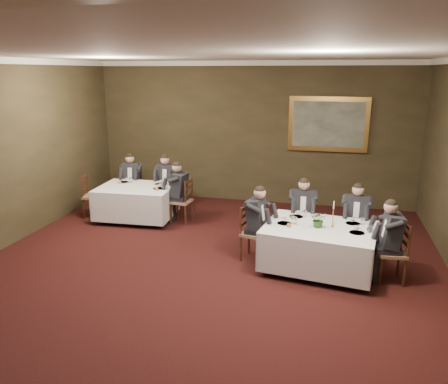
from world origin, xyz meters
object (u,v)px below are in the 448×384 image
at_px(diner_sec_backright, 167,189).
at_px(diner_main_endright, 391,251).
at_px(table_main, 319,244).
at_px(diner_main_backleft, 302,221).
at_px(chair_sec_backleft, 133,196).
at_px(diner_sec_backleft, 132,187).
at_px(chair_main_endright, 391,264).
at_px(chair_sec_endright, 182,210).
at_px(candlestick, 333,217).
at_px(painting, 328,124).
at_px(diner_main_endleft, 255,232).
at_px(chair_main_backright, 354,239).
at_px(chair_main_endleft, 254,244).
at_px(centerpiece, 319,219).
at_px(table_second, 137,200).
at_px(diner_sec_endright, 181,200).
at_px(chair_sec_backright, 168,198).
at_px(chair_sec_endleft, 94,205).
at_px(diner_main_backright, 355,227).
at_px(chair_main_backleft, 302,232).

bearing_deg(diner_sec_backright, diner_main_endright, 149.67).
bearing_deg(table_main, diner_main_backleft, 109.74).
distance_m(chair_sec_backleft, diner_sec_backleft, 0.23).
height_order(chair_main_endright, chair_sec_endright, same).
bearing_deg(diner_main_endright, table_main, 75.05).
height_order(diner_main_backleft, candlestick, diner_main_backleft).
bearing_deg(painting, chair_main_endright, -73.64).
bearing_deg(candlestick, diner_main_endleft, 175.59).
distance_m(table_main, chair_main_backright, 1.06).
height_order(chair_main_endleft, centerpiece, centerpiece).
height_order(table_second, chair_main_endright, chair_main_endright).
distance_m(diner_sec_backright, diner_sec_endright, 1.03).
relative_size(chair_sec_backright, painting, 0.53).
xyz_separation_m(table_main, chair_sec_endright, (-3.03, 1.73, -0.17)).
bearing_deg(chair_main_backright, centerpiece, 58.79).
distance_m(chair_main_endleft, chair_sec_endright, 2.46).
bearing_deg(diner_main_endright, diner_main_endleft, 75.05).
bearing_deg(chair_main_endright, chair_sec_endleft, 67.31).
xyz_separation_m(diner_sec_backleft, chair_sec_endright, (1.54, -0.77, -0.23)).
height_order(chair_main_backright, chair_main_endleft, same).
distance_m(chair_main_backright, chair_sec_endright, 3.75).
xyz_separation_m(chair_sec_backleft, chair_sec_endright, (1.54, -0.78, 0.00)).
bearing_deg(diner_main_backright, chair_sec_backright, -16.89).
relative_size(chair_main_backleft, diner_sec_backright, 0.74).
bearing_deg(chair_main_endright, diner_main_endright, 90.00).
relative_size(diner_main_backleft, chair_sec_backleft, 1.35).
relative_size(chair_main_backleft, diner_main_endleft, 0.74).
bearing_deg(diner_main_backleft, chair_main_backleft, -90.00).
bearing_deg(chair_sec_backleft, chair_main_backright, 152.70).
bearing_deg(chair_main_backleft, chair_sec_endright, -19.51).
relative_size(table_second, chair_sec_endleft, 1.73).
xyz_separation_m(table_second, diner_sec_backleft, (-0.49, 0.82, 0.06)).
bearing_deg(chair_sec_endleft, diner_sec_backleft, 136.65).
bearing_deg(diner_sec_endright, chair_main_backleft, -100.81).
distance_m(chair_main_endleft, diner_sec_backleft, 4.16).
height_order(chair_sec_endleft, centerpiece, centerpiece).
bearing_deg(chair_main_backright, chair_sec_endleft, -2.77).
relative_size(diner_main_endleft, chair_sec_endright, 1.35).
bearing_deg(chair_sec_endright, chair_main_endright, -109.81).
distance_m(chair_sec_endleft, painting, 5.81).
bearing_deg(centerpiece, chair_main_endleft, 170.35).
height_order(diner_main_backleft, diner_sec_backright, same).
bearing_deg(chair_main_backright, painting, -72.98).
bearing_deg(chair_sec_endright, chair_sec_endleft, 97.41).
xyz_separation_m(table_second, centerpiece, (4.06, -1.71, 0.46)).
relative_size(chair_sec_endright, diner_sec_endright, 0.74).
height_order(diner_sec_backleft, diner_sec_endright, same).
bearing_deg(painting, chair_main_backleft, -97.38).
xyz_separation_m(chair_main_backright, diner_main_endright, (0.51, -1.01, 0.23)).
height_order(chair_main_backleft, diner_sec_backright, diner_sec_backright).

